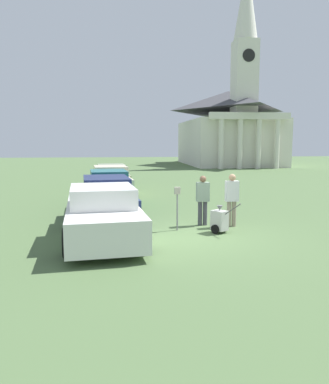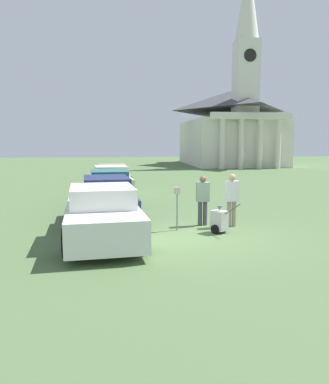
{
  "view_description": "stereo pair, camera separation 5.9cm",
  "coord_description": "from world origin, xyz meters",
  "views": [
    {
      "loc": [
        -2.12,
        -10.67,
        2.75
      ],
      "look_at": [
        -0.64,
        1.62,
        1.1
      ],
      "focal_mm": 35.0,
      "sensor_mm": 36.0,
      "label": 1
    },
    {
      "loc": [
        -2.06,
        -10.68,
        2.75
      ],
      "look_at": [
        -0.64,
        1.62,
        1.1
      ],
      "focal_mm": 35.0,
      "sensor_mm": 36.0,
      "label": 2
    }
  ],
  "objects": [
    {
      "name": "parked_car_sage",
      "position": [
        -2.62,
        12.73,
        0.65
      ],
      "size": [
        2.35,
        5.23,
        1.4
      ],
      "rotation": [
        0.0,
        0.0,
        0.1
      ],
      "color": "gray",
      "rests_on": "ground_plane"
    },
    {
      "name": "person_worker",
      "position": [
        0.61,
        1.34,
        0.94
      ],
      "size": [
        0.42,
        0.22,
        1.66
      ],
      "rotation": [
        0.0,
        0.0,
        3.15
      ],
      "color": "#3F3F47",
      "rests_on": "ground_plane"
    },
    {
      "name": "equipment_cart",
      "position": [
        0.89,
        0.23,
        0.39
      ],
      "size": [
        0.74,
        0.91,
        1.0
      ],
      "rotation": [
        0.0,
        0.0,
        0.64
      ],
      "color": "#B2B2AD",
      "rests_on": "ground_plane"
    },
    {
      "name": "parking_meter",
      "position": [
        -0.34,
        0.71,
        0.95
      ],
      "size": [
        0.18,
        0.09,
        1.37
      ],
      "color": "slate",
      "rests_on": "ground_plane"
    },
    {
      "name": "church",
      "position": [
        11.36,
        34.82,
        5.02
      ],
      "size": [
        10.26,
        16.04,
        21.52
      ],
      "color": "silver",
      "rests_on": "ground_plane"
    },
    {
      "name": "ground_plane",
      "position": [
        0.0,
        0.0,
        0.0
      ],
      "size": [
        120.0,
        120.0,
        0.0
      ],
      "primitive_type": "plane",
      "color": "#4C663D"
    },
    {
      "name": "parked_car_teal",
      "position": [
        -2.62,
        6.22,
        0.71
      ],
      "size": [
        2.26,
        4.94,
        1.51
      ],
      "rotation": [
        0.0,
        0.0,
        0.1
      ],
      "color": "#23666B",
      "rests_on": "ground_plane"
    },
    {
      "name": "person_supervisor",
      "position": [
        1.51,
        1.04,
        0.99
      ],
      "size": [
        0.42,
        0.23,
        1.73
      ],
      "rotation": [
        0.0,
        0.0,
        3.15
      ],
      "color": "gray",
      "rests_on": "ground_plane"
    },
    {
      "name": "parked_car_cream",
      "position": [
        -2.62,
        9.68,
        0.7
      ],
      "size": [
        2.43,
        5.37,
        1.49
      ],
      "rotation": [
        0.0,
        0.0,
        0.1
      ],
      "color": "beige",
      "rests_on": "ground_plane"
    },
    {
      "name": "parked_car_white",
      "position": [
        -2.62,
        -0.14,
        0.72
      ],
      "size": [
        2.45,
        5.16,
        1.54
      ],
      "rotation": [
        0.0,
        0.0,
        0.1
      ],
      "color": "silver",
      "rests_on": "ground_plane"
    },
    {
      "name": "parked_car_navy",
      "position": [
        -2.62,
        2.92,
        0.71
      ],
      "size": [
        2.3,
        5.44,
        1.52
      ],
      "rotation": [
        0.0,
        0.0,
        0.1
      ],
      "color": "#19234C",
      "rests_on": "ground_plane"
    }
  ]
}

